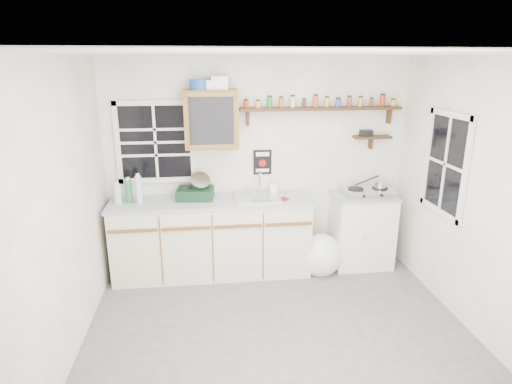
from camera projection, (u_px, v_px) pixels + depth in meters
room at (281, 207)px, 3.65m from camera, size 3.64×3.24×2.54m
main_cabinet at (212, 237)px, 5.05m from camera, size 2.31×0.63×0.92m
right_cabinet at (361, 229)px, 5.29m from camera, size 0.73×0.57×0.91m
sink at (257, 197)px, 4.98m from camera, size 0.52×0.44×0.29m
upper_cabinet at (211, 119)px, 4.80m from camera, size 0.60×0.32×0.65m
upper_cabinet_clutter at (208, 84)px, 4.68m from camera, size 0.42×0.24×0.14m
spice_shelf at (321, 107)px, 4.97m from camera, size 1.91×0.18×0.35m
secondary_shelf at (370, 137)px, 5.16m from camera, size 0.45×0.16×0.24m
warning_sign at (262, 162)px, 5.16m from camera, size 0.22×0.02×0.30m
window_back at (155, 142)px, 4.94m from camera, size 0.93×0.03×0.98m
window_right at (446, 164)px, 4.32m from camera, size 0.03×0.78×1.08m
water_bottles at (129, 191)px, 4.77m from camera, size 0.31×0.13×0.34m
dish_rack at (197, 190)px, 4.94m from camera, size 0.45×0.35×0.31m
soap_bottle at (274, 186)px, 5.11m from camera, size 0.11×0.11×0.19m
rag at (282, 199)px, 4.91m from camera, size 0.15×0.14×0.02m
hotplate at (368, 191)px, 5.13m from camera, size 0.62×0.36×0.09m
saucepan at (380, 184)px, 5.12m from camera, size 0.36×0.19×0.15m
trash_bag at (321, 255)px, 5.12m from camera, size 0.46×0.42×0.53m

